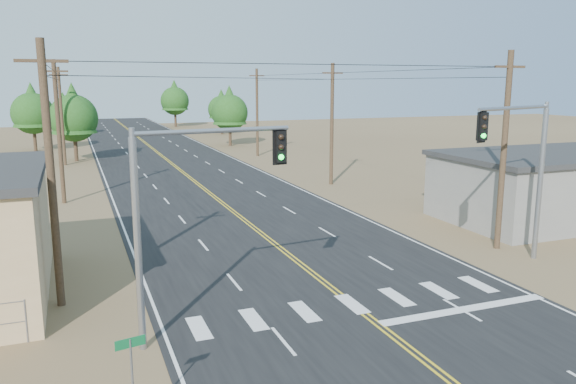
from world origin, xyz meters
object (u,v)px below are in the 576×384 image
building_right (562,186)px  street_sign (132,370)px  signal_mast_left (183,200)px  signal_mast_right (525,158)px

building_right → street_sign: size_ratio=6.07×
signal_mast_left → signal_mast_right: signal_mast_right is taller
signal_mast_right → street_sign: 19.68m
signal_mast_right → street_sign: signal_mast_right is taller
building_right → signal_mast_right: 11.97m
signal_mast_left → signal_mast_right: bearing=1.0°
signal_mast_left → street_sign: signal_mast_left is taller
signal_mast_left → building_right: bearing=12.1°
building_right → signal_mast_left: signal_mast_left is taller
signal_mast_left → signal_mast_right: size_ratio=0.94×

